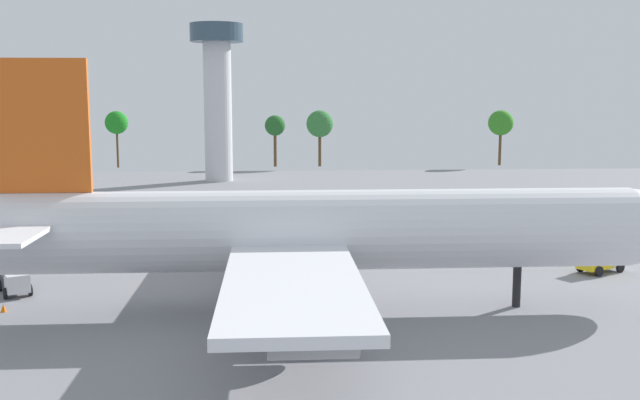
{
  "coord_description": "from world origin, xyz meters",
  "views": [
    {
      "loc": [
        -3.83,
        -59.56,
        17.75
      ],
      "look_at": [
        0.0,
        0.0,
        9.32
      ],
      "focal_mm": 41.33,
      "sensor_mm": 36.0,
      "label": 1
    }
  ],
  "objects_px": {
    "maintenance_van": "(335,231)",
    "control_tower": "(218,87)",
    "cargo_airplane": "(319,231)",
    "safety_cone_tail": "(3,308)",
    "fuel_truck": "(602,260)",
    "baggage_tug": "(15,282)"
  },
  "relations": [
    {
      "from": "maintenance_van",
      "to": "control_tower",
      "type": "height_order",
      "value": "control_tower"
    },
    {
      "from": "cargo_airplane",
      "to": "safety_cone_tail",
      "type": "height_order",
      "value": "cargo_airplane"
    },
    {
      "from": "cargo_airplane",
      "to": "control_tower",
      "type": "relative_size",
      "value": 1.79
    },
    {
      "from": "safety_cone_tail",
      "to": "control_tower",
      "type": "bearing_deg",
      "value": 83.39
    },
    {
      "from": "maintenance_van",
      "to": "fuel_truck",
      "type": "height_order",
      "value": "fuel_truck"
    },
    {
      "from": "fuel_truck",
      "to": "safety_cone_tail",
      "type": "relative_size",
      "value": 7.96
    },
    {
      "from": "baggage_tug",
      "to": "safety_cone_tail",
      "type": "xyz_separation_m",
      "value": [
        0.98,
        -5.75,
        -0.76
      ]
    },
    {
      "from": "cargo_airplane",
      "to": "baggage_tug",
      "type": "relative_size",
      "value": 10.89
    },
    {
      "from": "control_tower",
      "to": "cargo_airplane",
      "type": "bearing_deg",
      "value": -81.07
    },
    {
      "from": "baggage_tug",
      "to": "fuel_truck",
      "type": "relative_size",
      "value": 0.95
    },
    {
      "from": "cargo_airplane",
      "to": "maintenance_van",
      "type": "relative_size",
      "value": 11.0
    },
    {
      "from": "control_tower",
      "to": "safety_cone_tail",
      "type": "bearing_deg",
      "value": -96.61
    },
    {
      "from": "baggage_tug",
      "to": "fuel_truck",
      "type": "height_order",
      "value": "fuel_truck"
    },
    {
      "from": "safety_cone_tail",
      "to": "control_tower",
      "type": "height_order",
      "value": "control_tower"
    },
    {
      "from": "cargo_airplane",
      "to": "fuel_truck",
      "type": "xyz_separation_m",
      "value": [
        29.6,
        11.66,
        -5.43
      ]
    },
    {
      "from": "baggage_tug",
      "to": "control_tower",
      "type": "relative_size",
      "value": 0.16
    },
    {
      "from": "control_tower",
      "to": "fuel_truck",
      "type": "bearing_deg",
      "value": -62.19
    },
    {
      "from": "baggage_tug",
      "to": "fuel_truck",
      "type": "bearing_deg",
      "value": 4.77
    },
    {
      "from": "fuel_truck",
      "to": "baggage_tug",
      "type": "bearing_deg",
      "value": -175.23
    },
    {
      "from": "baggage_tug",
      "to": "maintenance_van",
      "type": "bearing_deg",
      "value": 36.79
    },
    {
      "from": "fuel_truck",
      "to": "safety_cone_tail",
      "type": "distance_m",
      "value": 56.8
    },
    {
      "from": "maintenance_van",
      "to": "safety_cone_tail",
      "type": "xyz_separation_m",
      "value": [
        -30.01,
        -28.93,
        -0.79
      ]
    }
  ]
}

